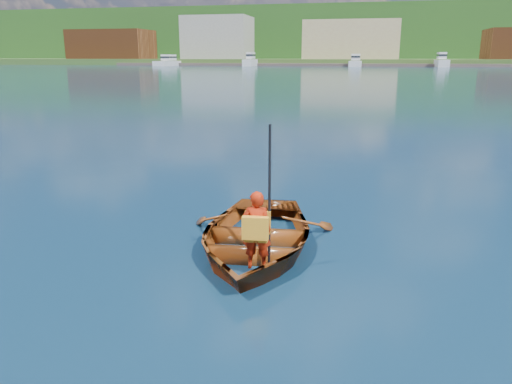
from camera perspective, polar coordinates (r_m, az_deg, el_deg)
ground at (r=7.50m, az=0.38°, el=-6.85°), size 600.00×600.00×0.00m
rowboat at (r=7.52m, az=-0.15°, el=-5.08°), size 2.74×3.64×0.71m
child_paddler at (r=6.51m, az=0.09°, el=-4.26°), size 0.41×0.37×1.90m
shoreline at (r=243.52m, az=12.69°, el=16.64°), size 400.00×140.00×22.00m
dock at (r=154.82m, az=12.38°, el=13.99°), size 160.05×8.49×0.80m
waterfront_buildings at (r=172.11m, az=9.85°, el=16.66°), size 202.00×16.00×14.00m
marina_yachts at (r=150.26m, az=15.48°, el=14.15°), size 146.05×13.84×4.38m
hillside_trees at (r=247.14m, az=14.06°, el=18.19°), size 305.60×84.86×25.19m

